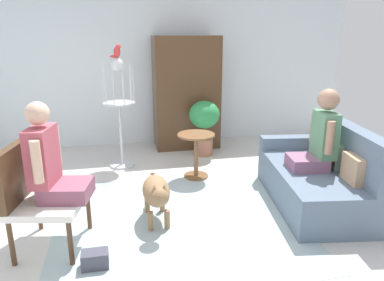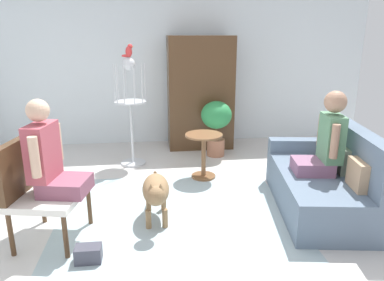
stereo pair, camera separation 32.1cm
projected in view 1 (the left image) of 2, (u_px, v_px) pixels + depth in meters
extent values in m
plane|color=beige|center=(189.00, 218.00, 3.86)|extent=(7.58, 7.58, 0.00)
cube|color=silver|center=(154.00, 63.00, 6.20)|extent=(6.91, 0.12, 2.76)
cube|color=#9EB2B7|center=(177.00, 220.00, 3.81)|extent=(2.46, 2.39, 0.01)
cube|color=slate|center=(313.00, 186.00, 4.12)|extent=(1.10, 1.74, 0.43)
cube|color=slate|center=(348.00, 147.00, 4.01)|extent=(0.42, 1.64, 0.49)
cube|color=slate|center=(294.00, 142.00, 4.73)|extent=(0.88, 0.31, 0.16)
cube|color=tan|center=(353.00, 169.00, 3.65)|extent=(0.15, 0.33, 0.28)
cube|color=gray|center=(333.00, 155.00, 4.08)|extent=(0.15, 0.35, 0.28)
cube|color=tan|center=(318.00, 143.00, 4.50)|extent=(0.14, 0.29, 0.28)
cylinder|color=#4C331E|center=(88.00, 209.00, 3.59)|extent=(0.04, 0.04, 0.42)
cylinder|color=#4C331E|center=(70.00, 243.00, 3.03)|extent=(0.04, 0.04, 0.42)
cylinder|color=#4C331E|center=(39.00, 210.00, 3.59)|extent=(0.04, 0.04, 0.42)
cylinder|color=#4C331E|center=(11.00, 243.00, 3.02)|extent=(0.04, 0.04, 0.42)
cube|color=white|center=(50.00, 201.00, 3.24)|extent=(0.71, 0.79, 0.06)
cube|color=#4C331E|center=(17.00, 172.00, 3.16)|extent=(0.21, 0.69, 0.49)
cube|color=#845775|center=(307.00, 163.00, 4.04)|extent=(0.45, 0.40, 0.14)
cube|color=#598C66|center=(325.00, 134.00, 3.96)|extent=(0.23, 0.37, 0.50)
sphere|color=#A57A60|center=(329.00, 99.00, 3.85)|extent=(0.23, 0.23, 0.23)
cylinder|color=#A57A60|center=(330.00, 138.00, 3.74)|extent=(0.08, 0.08, 0.35)
cylinder|color=#A57A60|center=(314.00, 127.00, 4.15)|extent=(0.08, 0.08, 0.35)
cube|color=#864A5F|center=(67.00, 190.00, 3.21)|extent=(0.47, 0.43, 0.14)
cube|color=#B24C59|center=(42.00, 156.00, 3.12)|extent=(0.25, 0.39, 0.50)
sphere|color=#DDB293|center=(37.00, 113.00, 3.01)|extent=(0.20, 0.20, 0.20)
cylinder|color=#DDB293|center=(56.00, 145.00, 3.32)|extent=(0.08, 0.08, 0.35)
cylinder|color=#DDB293|center=(37.00, 162.00, 2.90)|extent=(0.08, 0.08, 0.35)
cylinder|color=brown|center=(196.00, 135.00, 4.77)|extent=(0.49, 0.49, 0.02)
cylinder|color=brown|center=(196.00, 157.00, 4.86)|extent=(0.06, 0.06, 0.58)
cylinder|color=brown|center=(196.00, 176.00, 4.94)|extent=(0.32, 0.32, 0.03)
ellipsoid|color=olive|center=(156.00, 190.00, 3.72)|extent=(0.28, 0.55, 0.27)
sphere|color=olive|center=(160.00, 197.00, 3.39)|extent=(0.18, 0.18, 0.18)
cone|color=olive|center=(164.00, 187.00, 3.37)|extent=(0.06, 0.06, 0.06)
cone|color=olive|center=(155.00, 188.00, 3.35)|extent=(0.06, 0.06, 0.06)
cylinder|color=olive|center=(152.00, 174.00, 4.03)|extent=(0.04, 0.18, 0.10)
cylinder|color=olive|center=(167.00, 220.00, 3.62)|extent=(0.06, 0.06, 0.20)
cylinder|color=olive|center=(151.00, 221.00, 3.59)|extent=(0.06, 0.06, 0.20)
cylinder|color=olive|center=(162.00, 203.00, 3.98)|extent=(0.06, 0.06, 0.20)
cylinder|color=olive|center=(147.00, 204.00, 3.95)|extent=(0.06, 0.06, 0.20)
cylinder|color=silver|center=(123.00, 165.00, 5.35)|extent=(0.36, 0.36, 0.03)
cylinder|color=silver|center=(121.00, 136.00, 5.22)|extent=(0.04, 0.04, 0.92)
cylinder|color=silver|center=(119.00, 103.00, 5.09)|extent=(0.45, 0.45, 0.02)
cylinder|color=silver|center=(134.00, 83.00, 5.05)|extent=(0.01, 0.01, 0.52)
cylinder|color=silver|center=(130.00, 82.00, 5.16)|extent=(0.01, 0.01, 0.52)
cylinder|color=silver|center=(122.00, 82.00, 5.21)|extent=(0.01, 0.01, 0.52)
cylinder|color=silver|center=(113.00, 82.00, 5.19)|extent=(0.01, 0.01, 0.52)
cylinder|color=silver|center=(105.00, 83.00, 5.09)|extent=(0.01, 0.01, 0.52)
cylinder|color=silver|center=(102.00, 84.00, 4.97)|extent=(0.01, 0.01, 0.52)
cylinder|color=silver|center=(105.00, 85.00, 4.86)|extent=(0.01, 0.01, 0.52)
cylinder|color=silver|center=(113.00, 86.00, 4.81)|extent=(0.01, 0.01, 0.52)
cylinder|color=silver|center=(123.00, 86.00, 4.83)|extent=(0.01, 0.01, 0.52)
cylinder|color=silver|center=(131.00, 85.00, 4.93)|extent=(0.01, 0.01, 0.52)
sphere|color=silver|center=(117.00, 65.00, 4.94)|extent=(0.18, 0.18, 0.18)
ellipsoid|color=red|center=(117.00, 52.00, 4.89)|extent=(0.09, 0.10, 0.15)
sphere|color=red|center=(118.00, 47.00, 4.88)|extent=(0.07, 0.07, 0.07)
cone|color=#D8BF4C|center=(121.00, 47.00, 4.88)|extent=(0.03, 0.02, 0.02)
ellipsoid|color=red|center=(114.00, 56.00, 4.90)|extent=(0.12, 0.03, 0.04)
cylinder|color=#996047|center=(204.00, 147.00, 5.80)|extent=(0.28, 0.28, 0.27)
cylinder|color=brown|center=(204.00, 133.00, 5.73)|extent=(0.03, 0.03, 0.20)
ellipsoid|color=#2B8646|center=(204.00, 115.00, 5.65)|extent=(0.47, 0.47, 0.43)
cube|color=#4C331E|center=(186.00, 93.00, 6.04)|extent=(1.06, 0.56, 1.83)
cube|color=#3F3F4C|center=(95.00, 259.00, 3.03)|extent=(0.22, 0.14, 0.15)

